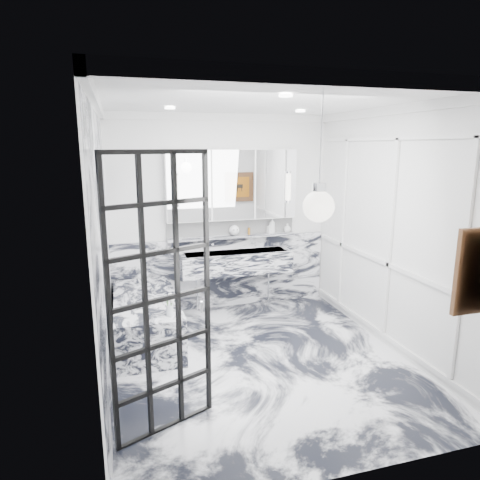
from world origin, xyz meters
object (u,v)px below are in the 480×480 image
object	(u,v)px
trough_sink	(236,262)
mirror_cabinet	(232,185)
bathtub	(147,319)
crittall_door	(162,299)

from	to	relation	value
trough_sink	mirror_cabinet	xyz separation A→B (m)	(-0.00, 0.17, 1.09)
mirror_cabinet	bathtub	world-z (taller)	mirror_cabinet
crittall_door	bathtub	world-z (taller)	crittall_door
crittall_door	trough_sink	distance (m)	2.78
bathtub	mirror_cabinet	bearing A→B (deg)	32.06
trough_sink	bathtub	bearing A→B (deg)	-153.52
crittall_door	bathtub	xyz separation A→B (m)	(-0.04, 1.77, -0.88)
trough_sink	mirror_cabinet	bearing A→B (deg)	90.00
trough_sink	mirror_cabinet	distance (m)	1.10
crittall_door	mirror_cabinet	bearing A→B (deg)	40.43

